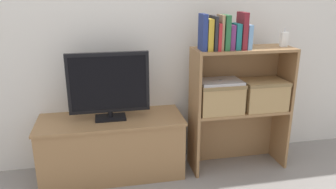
# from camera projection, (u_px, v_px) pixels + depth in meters

# --- Properties ---
(ground_plane) EXTENTS (16.00, 16.00, 0.00)m
(ground_plane) POSITION_uv_depth(u_px,v_px,m) (172.00, 181.00, 2.43)
(ground_plane) COLOR gray
(wall_back) EXTENTS (10.00, 0.05, 2.40)m
(wall_back) POSITION_uv_depth(u_px,v_px,m) (160.00, 11.00, 2.46)
(wall_back) COLOR silver
(wall_back) RESTS_ON ground_plane
(tv_stand) EXTENTS (1.06, 0.41, 0.46)m
(tv_stand) POSITION_uv_depth(u_px,v_px,m) (112.00, 147.00, 2.46)
(tv_stand) COLOR olive
(tv_stand) RESTS_ON ground_plane
(tv) EXTENTS (0.57, 0.14, 0.49)m
(tv) POSITION_uv_depth(u_px,v_px,m) (109.00, 85.00, 2.31)
(tv) COLOR black
(tv) RESTS_ON tv_stand
(bookshelf_lower_tier) EXTENTS (0.74, 0.27, 0.48)m
(bookshelf_lower_tier) POSITION_uv_depth(u_px,v_px,m) (235.00, 128.00, 2.62)
(bookshelf_lower_tier) COLOR olive
(bookshelf_lower_tier) RESTS_ON ground_plane
(bookshelf_upper_tier) EXTENTS (0.74, 0.27, 0.47)m
(bookshelf_upper_tier) POSITION_uv_depth(u_px,v_px,m) (239.00, 70.00, 2.47)
(bookshelf_upper_tier) COLOR olive
(bookshelf_upper_tier) RESTS_ON bookshelf_lower_tier
(book_navy) EXTENTS (0.03, 0.12, 0.25)m
(book_navy) POSITION_uv_depth(u_px,v_px,m) (203.00, 32.00, 2.24)
(book_navy) COLOR navy
(book_navy) RESTS_ON bookshelf_upper_tier
(book_mustard) EXTENTS (0.04, 0.13, 0.22)m
(book_mustard) POSITION_uv_depth(u_px,v_px,m) (208.00, 35.00, 2.25)
(book_mustard) COLOR gold
(book_mustard) RESTS_ON bookshelf_upper_tier
(book_charcoal) EXTENTS (0.02, 0.15, 0.23)m
(book_charcoal) POSITION_uv_depth(u_px,v_px,m) (213.00, 33.00, 2.25)
(book_charcoal) COLOR #232328
(book_charcoal) RESTS_ON bookshelf_upper_tier
(book_crimson) EXTENTS (0.02, 0.16, 0.19)m
(book_crimson) POSITION_uv_depth(u_px,v_px,m) (217.00, 36.00, 2.27)
(book_crimson) COLOR #B22328
(book_crimson) RESTS_ON bookshelf_upper_tier
(book_tan) EXTENTS (0.02, 0.12, 0.24)m
(book_tan) POSITION_uv_depth(u_px,v_px,m) (220.00, 32.00, 2.26)
(book_tan) COLOR tan
(book_tan) RESTS_ON bookshelf_upper_tier
(book_forest) EXTENTS (0.03, 0.14, 0.24)m
(book_forest) POSITION_uv_depth(u_px,v_px,m) (225.00, 32.00, 2.27)
(book_forest) COLOR #286638
(book_forest) RESTS_ON bookshelf_upper_tier
(book_plum) EXTENTS (0.03, 0.12, 0.17)m
(book_plum) POSITION_uv_depth(u_px,v_px,m) (230.00, 37.00, 2.29)
(book_plum) COLOR #6B2D66
(book_plum) RESTS_ON bookshelf_upper_tier
(book_teal) EXTENTS (0.04, 0.12, 0.18)m
(book_teal) POSITION_uv_depth(u_px,v_px,m) (236.00, 36.00, 2.29)
(book_teal) COLOR #1E7075
(book_teal) RESTS_ON bookshelf_upper_tier
(book_maroon) EXTENTS (0.04, 0.14, 0.26)m
(book_maroon) POSITION_uv_depth(u_px,v_px,m) (242.00, 31.00, 2.29)
(book_maroon) COLOR maroon
(book_maroon) RESTS_ON bookshelf_upper_tier
(book_skyblue) EXTENTS (0.03, 0.14, 0.17)m
(book_skyblue) POSITION_uv_depth(u_px,v_px,m) (247.00, 37.00, 2.31)
(book_skyblue) COLOR #709ECC
(book_skyblue) RESTS_ON bookshelf_upper_tier
(baby_monitor) EXTENTS (0.05, 0.03, 0.14)m
(baby_monitor) POSITION_uv_depth(u_px,v_px,m) (284.00, 39.00, 2.41)
(baby_monitor) COLOR white
(baby_monitor) RESTS_ON bookshelf_upper_tier
(storage_basket_left) EXTENTS (0.33, 0.24, 0.22)m
(storage_basket_left) POSITION_uv_depth(u_px,v_px,m) (219.00, 96.00, 2.43)
(storage_basket_left) COLOR tan
(storage_basket_left) RESTS_ON bookshelf_lower_tier
(storage_basket_right) EXTENTS (0.33, 0.24, 0.22)m
(storage_basket_right) POSITION_uv_depth(u_px,v_px,m) (263.00, 93.00, 2.50)
(storage_basket_right) COLOR tan
(storage_basket_right) RESTS_ON bookshelf_lower_tier
(laptop) EXTENTS (0.31, 0.21, 0.02)m
(laptop) POSITION_uv_depth(u_px,v_px,m) (220.00, 82.00, 2.39)
(laptop) COLOR #BCBCC1
(laptop) RESTS_ON storage_basket_left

